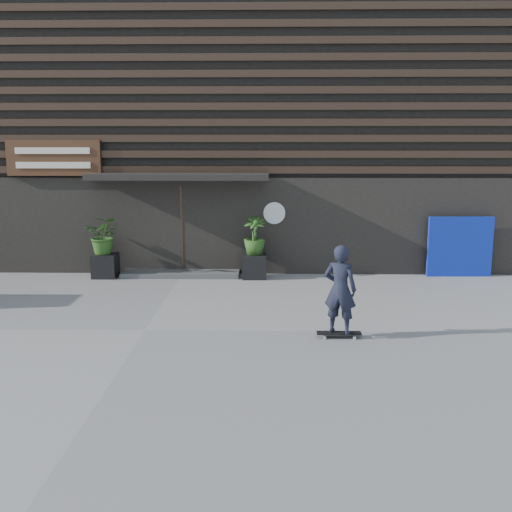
{
  "coord_description": "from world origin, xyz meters",
  "views": [
    {
      "loc": [
        2.25,
        -10.51,
        3.36
      ],
      "look_at": [
        2.0,
        1.54,
        1.1
      ],
      "focal_mm": 42.22,
      "sensor_mm": 36.0,
      "label": 1
    }
  ],
  "objects_px": {
    "planter_pot_right": "(254,266)",
    "blue_tarp": "(460,247)",
    "skateboarder": "(340,290)",
    "planter_pot_left": "(105,266)"
  },
  "relations": [
    {
      "from": "planter_pot_right",
      "to": "blue_tarp",
      "type": "xyz_separation_m",
      "value": [
        5.24,
        0.3,
        0.47
      ]
    },
    {
      "from": "skateboarder",
      "to": "planter_pot_right",
      "type": "bearing_deg",
      "value": 108.56
    },
    {
      "from": "planter_pot_left",
      "to": "planter_pot_right",
      "type": "bearing_deg",
      "value": 0.0
    },
    {
      "from": "planter_pot_left",
      "to": "skateboarder",
      "type": "relative_size",
      "value": 0.36
    },
    {
      "from": "blue_tarp",
      "to": "skateboarder",
      "type": "xyz_separation_m",
      "value": [
        -3.64,
        -5.06,
        0.1
      ]
    },
    {
      "from": "planter_pot_left",
      "to": "blue_tarp",
      "type": "height_order",
      "value": "blue_tarp"
    },
    {
      "from": "blue_tarp",
      "to": "skateboarder",
      "type": "height_order",
      "value": "skateboarder"
    },
    {
      "from": "planter_pot_right",
      "to": "skateboarder",
      "type": "xyz_separation_m",
      "value": [
        1.6,
        -4.76,
        0.57
      ]
    },
    {
      "from": "planter_pot_left",
      "to": "skateboarder",
      "type": "xyz_separation_m",
      "value": [
        5.4,
        -4.76,
        0.57
      ]
    },
    {
      "from": "blue_tarp",
      "to": "planter_pot_left",
      "type": "bearing_deg",
      "value": -179.45
    }
  ]
}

